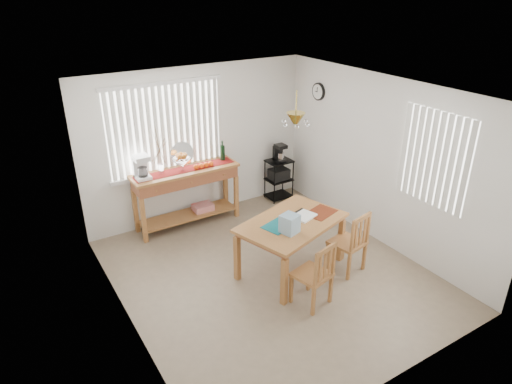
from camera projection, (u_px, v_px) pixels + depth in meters
ground at (270, 274)px, 6.52m from camera, size 4.00×4.50×0.01m
room_shell at (272, 163)px, 5.81m from camera, size 4.20×4.70×2.70m
sideboard at (187, 183)px, 7.54m from camera, size 1.78×0.50×1.00m
sideboard_items at (168, 164)px, 7.25m from camera, size 1.69×0.43×0.77m
wire_cart at (279, 176)px, 8.58m from camera, size 0.45×0.36×0.77m
cart_items at (279, 153)px, 8.39m from camera, size 0.18×0.22×0.32m
dining_table at (292, 227)px, 6.33m from camera, size 1.69×1.34×0.79m
table_items at (293, 222)px, 6.08m from camera, size 1.23×0.56×0.25m
chair_left at (314, 275)px, 5.74m from camera, size 0.51×0.51×0.91m
chair_right at (350, 243)px, 6.41m from camera, size 0.51×0.51×0.94m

